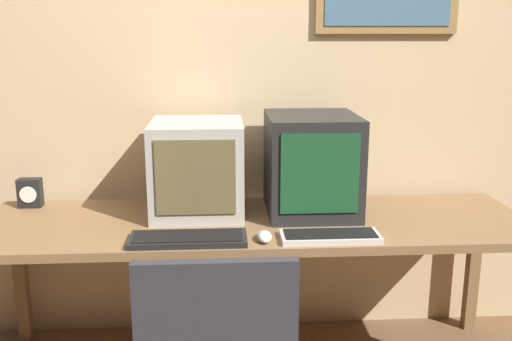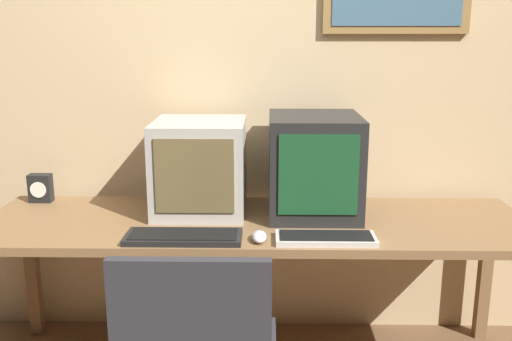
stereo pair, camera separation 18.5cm
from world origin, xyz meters
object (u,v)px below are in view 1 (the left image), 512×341
object	(u,v)px
monitor_left	(197,168)
desk_clock	(30,193)
keyboard_side	(330,236)
keyboard_main	(188,239)
mouse_near_keyboard	(264,236)
monitor_right	(312,164)

from	to	relation	value
monitor_left	desk_clock	bearing A→B (deg)	170.63
monitor_left	keyboard_side	bearing A→B (deg)	-35.56
keyboard_main	keyboard_side	size ratio (longest dim) A/B	1.17
monitor_left	mouse_near_keyboard	xyz separation A→B (m)	(0.27, -0.38, -0.19)
monitor_left	keyboard_side	distance (m)	0.67
keyboard_main	keyboard_side	bearing A→B (deg)	-0.75
keyboard_side	mouse_near_keyboard	distance (m)	0.26
monitor_right	keyboard_main	size ratio (longest dim) A/B	0.98
keyboard_side	desk_clock	bearing A→B (deg)	158.84
keyboard_main	mouse_near_keyboard	size ratio (longest dim) A/B	4.04
keyboard_side	monitor_right	bearing A→B (deg)	93.28
desk_clock	mouse_near_keyboard	bearing A→B (deg)	-25.79
keyboard_main	monitor_right	bearing A→B (deg)	33.92
monitor_left	keyboard_main	xyz separation A→B (m)	(-0.03, -0.37, -0.19)
monitor_left	keyboard_main	size ratio (longest dim) A/B	0.91
monitor_left	keyboard_main	distance (m)	0.42
monitor_right	keyboard_side	bearing A→B (deg)	-86.72
monitor_left	keyboard_side	world-z (taller)	monitor_left
monitor_left	mouse_near_keyboard	world-z (taller)	monitor_left
monitor_right	keyboard_main	world-z (taller)	monitor_right
monitor_right	mouse_near_keyboard	xyz separation A→B (m)	(-0.24, -0.37, -0.20)
monitor_left	desk_clock	xyz separation A→B (m)	(-0.78, 0.13, -0.14)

